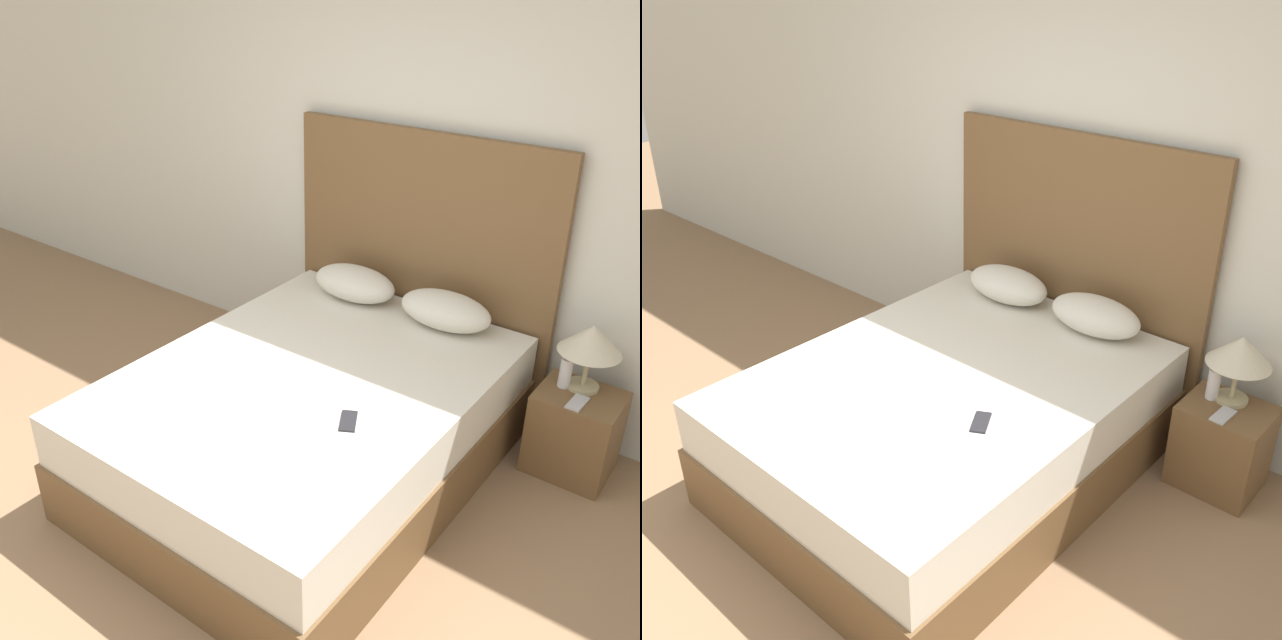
{
  "view_description": "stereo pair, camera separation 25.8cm",
  "coord_description": "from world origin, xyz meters",
  "views": [
    {
      "loc": [
        1.88,
        -1.2,
        2.39
      ],
      "look_at": [
        0.08,
        1.21,
        0.84
      ],
      "focal_mm": 40.0,
      "sensor_mm": 36.0,
      "label": 1
    },
    {
      "loc": [
        2.08,
        -1.04,
        2.39
      ],
      "look_at": [
        0.08,
        1.21,
        0.84
      ],
      "focal_mm": 40.0,
      "sensor_mm": 36.0,
      "label": 2
    }
  ],
  "objects": [
    {
      "name": "nightstand",
      "position": [
        1.15,
        1.93,
        0.23
      ],
      "size": [
        0.4,
        0.35,
        0.45
      ],
      "color": "brown",
      "rests_on": "ground_plane"
    },
    {
      "name": "pillow_left",
      "position": [
        -0.21,
        1.94,
        0.68
      ],
      "size": [
        0.51,
        0.29,
        0.19
      ],
      "color": "silver",
      "rests_on": "bed"
    },
    {
      "name": "ground_plane",
      "position": [
        0.0,
        0.0,
        0.0
      ],
      "size": [
        16.0,
        16.0,
        0.0
      ],
      "primitive_type": "plane",
      "color": "#8C6B4C"
    },
    {
      "name": "table_lamp",
      "position": [
        1.13,
        2.0,
        0.72
      ],
      "size": [
        0.31,
        0.31,
        0.35
      ],
      "color": "tan",
      "rests_on": "nightstand"
    },
    {
      "name": "phone_on_bed",
      "position": [
        0.46,
        0.9,
        0.59
      ],
      "size": [
        0.13,
        0.17,
        0.01
      ],
      "color": "#232328",
      "rests_on": "bed"
    },
    {
      "name": "wall_back",
      "position": [
        0.0,
        2.24,
        1.35
      ],
      "size": [
        10.0,
        0.06,
        2.7
      ],
      "color": "silver",
      "rests_on": "ground_plane"
    },
    {
      "name": "toiletry_bottle",
      "position": [
        1.05,
        1.96,
        0.53
      ],
      "size": [
        0.06,
        0.06,
        0.16
      ],
      "color": "silver",
      "rests_on": "nightstand"
    },
    {
      "name": "pillow_right",
      "position": [
        0.37,
        1.94,
        0.68
      ],
      "size": [
        0.51,
        0.29,
        0.19
      ],
      "color": "silver",
      "rests_on": "bed"
    },
    {
      "name": "phone_on_nightstand",
      "position": [
        1.16,
        1.84,
        0.46
      ],
      "size": [
        0.08,
        0.15,
        0.01
      ],
      "color": "#B7B7BC",
      "rests_on": "nightstand"
    },
    {
      "name": "headboard",
      "position": [
        0.08,
        2.16,
        0.78
      ],
      "size": [
        1.63,
        0.05,
        1.56
      ],
      "color": "brown",
      "rests_on": "ground_plane"
    },
    {
      "name": "bed",
      "position": [
        0.08,
        1.11,
        0.29
      ],
      "size": [
        1.55,
        2.06,
        0.59
      ],
      "color": "brown",
      "rests_on": "ground_plane"
    }
  ]
}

